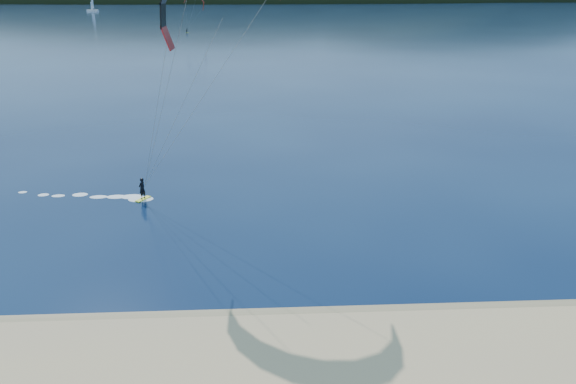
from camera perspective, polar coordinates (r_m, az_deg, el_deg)
The scene contains 5 objects.
wet_sand at distance 29.08m, azimuth -8.67°, elevation -13.15°, with size 220.00×2.50×0.10m.
headland at distance 765.17m, azimuth -3.38°, elevation 18.85°, with size 1200.00×310.00×140.00m.
kitesurfer_near at distance 38.22m, azimuth -7.20°, elevation 16.50°, with size 22.18×7.34×17.59m.
kitesurfer_far at distance 216.04m, azimuth -9.56°, elevation 18.24°, with size 8.21×6.25×12.99m.
sailboat at distance 441.11m, azimuth -19.27°, elevation 17.07°, with size 8.54×5.33×11.90m.
Camera 1 is at (3.00, -19.71, 15.87)m, focal length 34.93 mm.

